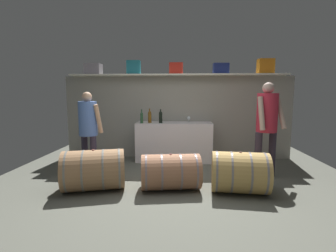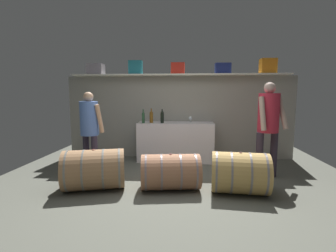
{
  "view_description": "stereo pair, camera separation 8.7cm",
  "coord_description": "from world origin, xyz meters",
  "px_view_note": "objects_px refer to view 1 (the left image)",
  "views": [
    {
      "loc": [
        0.16,
        -3.71,
        1.52
      ],
      "look_at": [
        -0.09,
        0.29,
        1.01
      ],
      "focal_mm": 27.17,
      "sensor_mm": 36.0,
      "label": 1
    },
    {
      "loc": [
        0.24,
        -3.7,
        1.52
      ],
      "look_at": [
        -0.09,
        0.29,
        1.01
      ],
      "focal_mm": 27.17,
      "sensor_mm": 36.0,
      "label": 2
    }
  ],
  "objects_px": {
    "visitor_tasting": "(88,125)",
    "toolcase_red": "(176,69)",
    "toolcase_teal": "(134,67)",
    "wine_barrel_near": "(171,172)",
    "winemaker_pouring": "(267,120)",
    "wine_bottle_green": "(142,117)",
    "toolcase_grey": "(93,69)",
    "toolcase_navy": "(221,69)",
    "wine_glass": "(189,118)",
    "wine_barrel_far": "(94,170)",
    "toolcase_orange": "(265,66)",
    "wine_bottle_amber": "(150,117)",
    "wine_bottle_dark": "(161,117)",
    "wine_barrel_flank": "(240,172)",
    "work_cabinet": "(174,142)"
  },
  "relations": [
    {
      "from": "toolcase_orange",
      "to": "winemaker_pouring",
      "type": "height_order",
      "value": "toolcase_orange"
    },
    {
      "from": "wine_glass",
      "to": "toolcase_teal",
      "type": "bearing_deg",
      "value": 176.17
    },
    {
      "from": "toolcase_teal",
      "to": "toolcase_navy",
      "type": "bearing_deg",
      "value": -1.98
    },
    {
      "from": "toolcase_red",
      "to": "toolcase_grey",
      "type": "bearing_deg",
      "value": -178.67
    },
    {
      "from": "toolcase_grey",
      "to": "wine_bottle_dark",
      "type": "distance_m",
      "value": 1.93
    },
    {
      "from": "toolcase_red",
      "to": "wine_bottle_dark",
      "type": "xyz_separation_m",
      "value": [
        -0.33,
        -0.32,
        -1.07
      ]
    },
    {
      "from": "toolcase_grey",
      "to": "wine_glass",
      "type": "height_order",
      "value": "toolcase_grey"
    },
    {
      "from": "wine_glass",
      "to": "wine_barrel_flank",
      "type": "relative_size",
      "value": 0.15
    },
    {
      "from": "wine_glass",
      "to": "wine_barrel_flank",
      "type": "xyz_separation_m",
      "value": [
        0.75,
        -1.94,
        -0.64
      ]
    },
    {
      "from": "visitor_tasting",
      "to": "toolcase_teal",
      "type": "bearing_deg",
      "value": 101.13
    },
    {
      "from": "wine_glass",
      "to": "visitor_tasting",
      "type": "relative_size",
      "value": 0.08
    },
    {
      "from": "toolcase_grey",
      "to": "wine_barrel_far",
      "type": "distance_m",
      "value": 2.79
    },
    {
      "from": "toolcase_red",
      "to": "wine_bottle_dark",
      "type": "bearing_deg",
      "value": -134.8
    },
    {
      "from": "toolcase_navy",
      "to": "wine_bottle_green",
      "type": "relative_size",
      "value": 1.1
    },
    {
      "from": "wine_glass",
      "to": "wine_barrel_near",
      "type": "height_order",
      "value": "wine_glass"
    },
    {
      "from": "wine_bottle_green",
      "to": "visitor_tasting",
      "type": "relative_size",
      "value": 0.2
    },
    {
      "from": "toolcase_teal",
      "to": "winemaker_pouring",
      "type": "xyz_separation_m",
      "value": [
        2.64,
        -1.24,
        -1.06
      ]
    },
    {
      "from": "visitor_tasting",
      "to": "toolcase_red",
      "type": "bearing_deg",
      "value": 75.66
    },
    {
      "from": "winemaker_pouring",
      "to": "visitor_tasting",
      "type": "distance_m",
      "value": 3.24
    },
    {
      "from": "toolcase_orange",
      "to": "visitor_tasting",
      "type": "relative_size",
      "value": 0.21
    },
    {
      "from": "work_cabinet",
      "to": "wine_bottle_dark",
      "type": "bearing_deg",
      "value": -156.78
    },
    {
      "from": "work_cabinet",
      "to": "wine_barrel_flank",
      "type": "relative_size",
      "value": 1.89
    },
    {
      "from": "toolcase_navy",
      "to": "wine_glass",
      "type": "relative_size",
      "value": 2.56
    },
    {
      "from": "toolcase_navy",
      "to": "winemaker_pouring",
      "type": "relative_size",
      "value": 0.19
    },
    {
      "from": "toolcase_red",
      "to": "wine_glass",
      "type": "distance_m",
      "value": 1.16
    },
    {
      "from": "wine_barrel_near",
      "to": "visitor_tasting",
      "type": "relative_size",
      "value": 0.64
    },
    {
      "from": "toolcase_grey",
      "to": "visitor_tasting",
      "type": "relative_size",
      "value": 0.23
    },
    {
      "from": "toolcase_grey",
      "to": "wine_bottle_green",
      "type": "height_order",
      "value": "toolcase_grey"
    },
    {
      "from": "wine_glass",
      "to": "toolcase_red",
      "type": "bearing_deg",
      "value": 163.92
    },
    {
      "from": "toolcase_teal",
      "to": "winemaker_pouring",
      "type": "distance_m",
      "value": 3.1
    },
    {
      "from": "toolcase_navy",
      "to": "wine_barrel_flank",
      "type": "distance_m",
      "value": 2.68
    },
    {
      "from": "toolcase_navy",
      "to": "toolcase_red",
      "type": "bearing_deg",
      "value": 176.43
    },
    {
      "from": "toolcase_red",
      "to": "wine_bottle_green",
      "type": "relative_size",
      "value": 0.99
    },
    {
      "from": "wine_bottle_amber",
      "to": "wine_barrel_near",
      "type": "bearing_deg",
      "value": -71.76
    },
    {
      "from": "wine_bottle_green",
      "to": "winemaker_pouring",
      "type": "xyz_separation_m",
      "value": [
        2.41,
        -0.86,
        0.05
      ]
    },
    {
      "from": "visitor_tasting",
      "to": "wine_glass",
      "type": "bearing_deg",
      "value": 69.15
    },
    {
      "from": "toolcase_navy",
      "to": "wine_bottle_dark",
      "type": "height_order",
      "value": "toolcase_navy"
    },
    {
      "from": "wine_bottle_amber",
      "to": "wine_barrel_far",
      "type": "height_order",
      "value": "wine_bottle_amber"
    },
    {
      "from": "toolcase_orange",
      "to": "wine_barrel_flank",
      "type": "bearing_deg",
      "value": -116.01
    },
    {
      "from": "toolcase_navy",
      "to": "wine_barrel_far",
      "type": "bearing_deg",
      "value": -141.03
    },
    {
      "from": "wine_bottle_amber",
      "to": "wine_glass",
      "type": "xyz_separation_m",
      "value": [
        0.87,
        0.19,
        -0.05
      ]
    },
    {
      "from": "toolcase_navy",
      "to": "wine_barrel_flank",
      "type": "xyz_separation_m",
      "value": [
        0.04,
        -2.03,
        -1.76
      ]
    },
    {
      "from": "toolcase_red",
      "to": "toolcase_orange",
      "type": "distance_m",
      "value": 1.98
    },
    {
      "from": "wine_bottle_green",
      "to": "toolcase_red",
      "type": "bearing_deg",
      "value": 26.98
    },
    {
      "from": "wine_bottle_amber",
      "to": "toolcase_navy",
      "type": "bearing_deg",
      "value": 10.0
    },
    {
      "from": "winemaker_pouring",
      "to": "visitor_tasting",
      "type": "xyz_separation_m",
      "value": [
        -3.24,
        -0.09,
        -0.1
      ]
    },
    {
      "from": "toolcase_navy",
      "to": "wine_bottle_amber",
      "type": "height_order",
      "value": "toolcase_navy"
    },
    {
      "from": "wine_barrel_far",
      "to": "visitor_tasting",
      "type": "bearing_deg",
      "value": 99.65
    },
    {
      "from": "wine_barrel_near",
      "to": "visitor_tasting",
      "type": "distance_m",
      "value": 1.8
    },
    {
      "from": "toolcase_teal",
      "to": "wine_barrel_near",
      "type": "xyz_separation_m",
      "value": [
        0.95,
        -1.96,
        -1.83
      ]
    }
  ]
}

